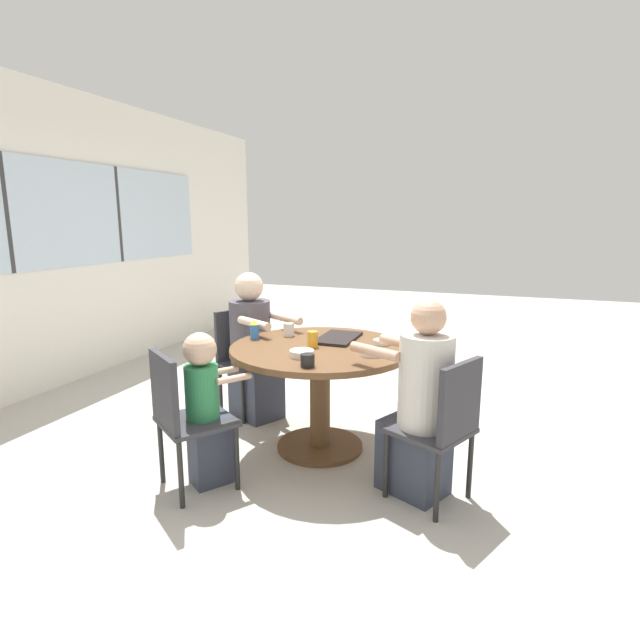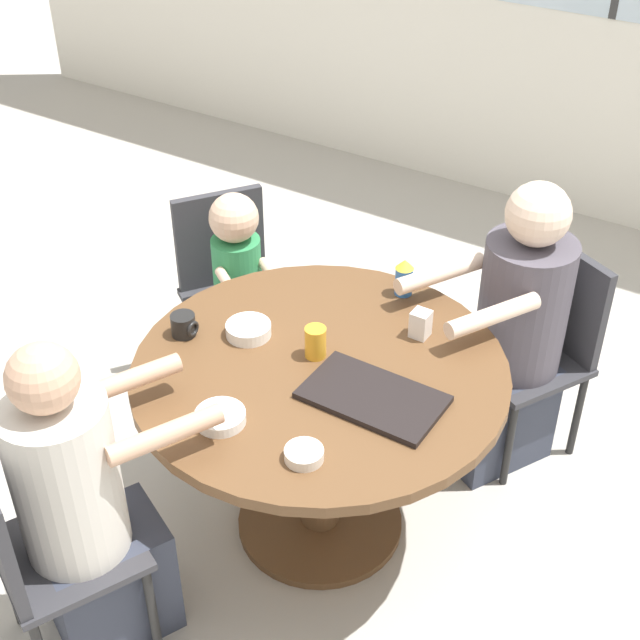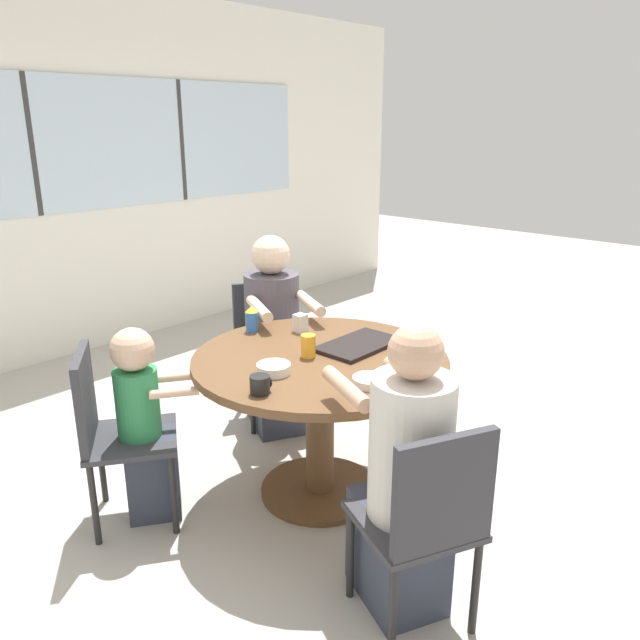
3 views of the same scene
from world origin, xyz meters
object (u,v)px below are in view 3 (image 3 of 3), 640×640
(chair_for_woman_green_shirt, at_px, (267,338))
(sippy_cup, at_px, (252,318))
(chair_for_man_blue_shirt, at_px, (428,515))
(bowl_white_shallow, at_px, (370,381))
(person_toddler, at_px, (145,427))
(bowl_cereal, at_px, (274,369))
(person_man_blue_shirt, at_px, (405,485))
(chair_for_toddler, at_px, (109,424))
(bowl_fruit, at_px, (409,362))
(milk_carton_small, at_px, (300,323))
(juice_glass, at_px, (308,346))
(person_woman_green_shirt, at_px, (274,342))
(coffee_mug, at_px, (260,384))

(chair_for_woman_green_shirt, bearing_deg, sippy_cup, 67.32)
(chair_for_man_blue_shirt, relative_size, sippy_cup, 6.02)
(sippy_cup, height_order, bowl_white_shallow, sippy_cup)
(person_toddler, relative_size, bowl_cereal, 6.21)
(person_man_blue_shirt, bearing_deg, person_toddler, 130.67)
(bowl_white_shallow, bearing_deg, chair_for_toddler, 126.74)
(chair_for_woman_green_shirt, xyz_separation_m, bowl_fruit, (-0.27, -1.25, 0.26))
(chair_for_toddler, xyz_separation_m, bowl_cereal, (0.52, -0.54, 0.26))
(person_man_blue_shirt, relative_size, bowl_cereal, 7.60)
(sippy_cup, height_order, milk_carton_small, sippy_cup)
(chair_for_man_blue_shirt, relative_size, bowl_cereal, 5.56)
(chair_for_toddler, distance_m, person_toddler, 0.16)
(bowl_white_shallow, bearing_deg, juice_glass, 81.20)
(juice_glass, xyz_separation_m, bowl_white_shallow, (-0.07, -0.42, -0.04))
(chair_for_toddler, bearing_deg, bowl_fruit, 81.31)
(milk_carton_small, height_order, bowl_fruit, milk_carton_small)
(chair_for_woman_green_shirt, relative_size, person_woman_green_shirt, 0.72)
(person_toddler, bearing_deg, person_man_blue_shirt, 49.95)
(milk_carton_small, xyz_separation_m, bowl_white_shallow, (-0.30, -0.70, -0.03))
(person_toddler, xyz_separation_m, sippy_cup, (0.71, 0.04, 0.35))
(chair_for_toddler, xyz_separation_m, person_man_blue_shirt, (0.46, -1.30, 0.02))
(coffee_mug, bearing_deg, sippy_cup, 50.57)
(person_woman_green_shirt, height_order, person_toddler, person_woman_green_shirt)
(person_toddler, bearing_deg, sippy_cup, 127.96)
(bowl_cereal, bearing_deg, juice_glass, 5.73)
(chair_for_woman_green_shirt, xyz_separation_m, chair_for_man_blue_shirt, (-0.88, -1.75, 0.00))
(chair_for_woman_green_shirt, distance_m, person_toddler, 1.21)
(chair_for_woman_green_shirt, relative_size, person_man_blue_shirt, 0.73)
(person_woman_green_shirt, distance_m, bowl_white_shallow, 1.23)
(person_woman_green_shirt, xyz_separation_m, bowl_cereal, (-0.68, -0.71, 0.23))
(person_toddler, distance_m, bowl_fruit, 1.25)
(coffee_mug, distance_m, juice_glass, 0.45)
(chair_for_man_blue_shirt, distance_m, person_toddler, 1.38)
(person_man_blue_shirt, xyz_separation_m, person_toddler, (-0.33, 1.21, -0.06))
(chair_for_man_blue_shirt, xyz_separation_m, chair_for_toddler, (-0.39, 1.44, 0.00))
(bowl_cereal, height_order, bowl_fruit, bowl_cereal)
(chair_for_man_blue_shirt, relative_size, bowl_fruit, 7.51)
(chair_for_man_blue_shirt, xyz_separation_m, person_toddler, (-0.26, 1.36, -0.04))
(bowl_white_shallow, bearing_deg, person_woman_green_shirt, 66.01)
(chair_for_toddler, distance_m, sippy_cup, 0.89)
(chair_for_toddler, bearing_deg, coffee_mug, 61.49)
(person_toddler, relative_size, milk_carton_small, 9.88)
(person_woman_green_shirt, xyz_separation_m, juice_glass, (-0.43, -0.68, 0.26))
(juice_glass, bearing_deg, coffee_mug, -162.36)
(bowl_fruit, bearing_deg, chair_for_man_blue_shirt, -140.20)
(person_toddler, xyz_separation_m, bowl_fruit, (0.87, -0.85, 0.29))
(juice_glass, bearing_deg, person_woman_green_shirt, 58.03)
(chair_for_toddler, bearing_deg, chair_for_woman_green_shirt, 138.25)
(milk_carton_small, bearing_deg, bowl_cereal, -148.02)
(chair_for_man_blue_shirt, xyz_separation_m, bowl_white_shallow, (0.31, 0.50, 0.26))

